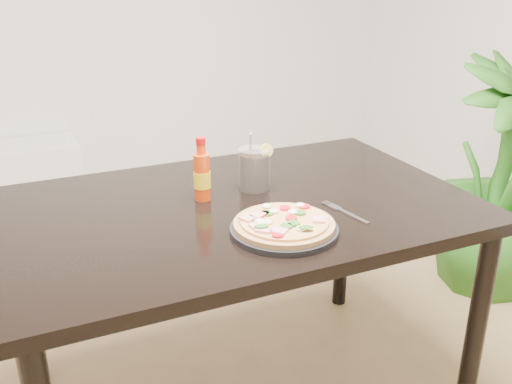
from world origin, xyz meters
name	(u,v)px	position (x,y,z in m)	size (l,w,h in m)	color
dining_table	(240,228)	(0.17, 0.28, 0.67)	(1.40, 0.90, 0.75)	black
plate	(284,230)	(0.20, 0.04, 0.76)	(0.29, 0.29, 0.02)	black
pizza	(283,223)	(0.20, 0.04, 0.78)	(0.27, 0.27, 0.03)	tan
hot_sauce_bottle	(202,175)	(0.08, 0.35, 0.83)	(0.06, 0.06, 0.20)	#E1400D
cola_cup	(254,170)	(0.26, 0.37, 0.81)	(0.11, 0.10, 0.19)	black
fork	(344,211)	(0.42, 0.09, 0.75)	(0.05, 0.19, 0.00)	silver
houseplant	(501,178)	(1.55, 0.54, 0.53)	(0.60, 0.60, 1.06)	#2B6E1D
plant_pot	(487,261)	(1.55, 0.54, 0.11)	(0.28, 0.28, 0.22)	brown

